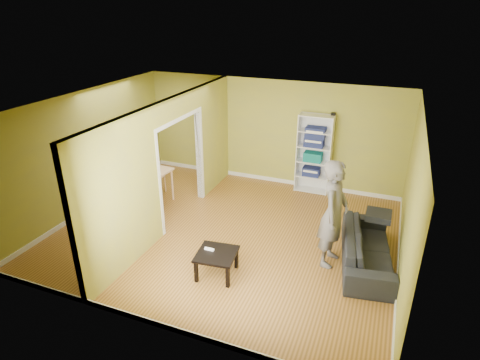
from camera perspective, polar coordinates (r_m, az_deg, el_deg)
name	(u,v)px	position (r m, az deg, el deg)	size (l,w,h in m)	color
room_shell	(226,173)	(7.57, -1.96, 1.04)	(6.50, 6.50, 6.50)	#A46E34
partition	(171,164)	(8.09, -9.79, 2.24)	(0.22, 5.50, 2.60)	#ACAA34
wall_speaker	(333,115)	(9.47, 13.13, 8.99)	(0.10, 0.10, 0.10)	black
sofa	(368,243)	(7.42, 17.73, -8.59)	(0.90, 2.10, 0.80)	black
person	(335,205)	(6.93, 13.30, -3.50)	(0.64, 0.82, 2.26)	slate
bookshelf	(314,153)	(9.72, 10.55, 3.73)	(0.80, 0.35, 1.91)	white
paper_box_navy_a	(311,171)	(9.84, 10.11, 1.22)	(0.40, 0.26, 0.21)	navy
paper_box_teal	(313,157)	(9.70, 10.34, 3.28)	(0.42, 0.28, 0.22)	#127D6F
paper_box_navy_b	(314,142)	(9.57, 10.51, 5.40)	(0.45, 0.29, 0.23)	navy
paper_box_navy_c	(316,132)	(9.50, 10.71, 6.75)	(0.46, 0.30, 0.23)	navy
coffee_table	(217,256)	(6.82, -3.35, -10.79)	(0.65, 0.65, 0.43)	black
game_controller	(209,249)	(6.86, -4.39, -9.78)	(0.17, 0.04, 0.03)	white
dining_table	(140,173)	(9.34, -13.99, 1.01)	(1.28, 0.85, 0.80)	beige
chair_left	(118,176)	(9.84, -16.94, 0.54)	(0.47, 0.47, 1.02)	tan
chair_near	(126,196)	(8.96, -15.97, -2.24)	(0.40, 0.40, 0.87)	tan
chair_far	(155,174)	(9.81, -11.94, 0.81)	(0.44, 0.44, 0.95)	tan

